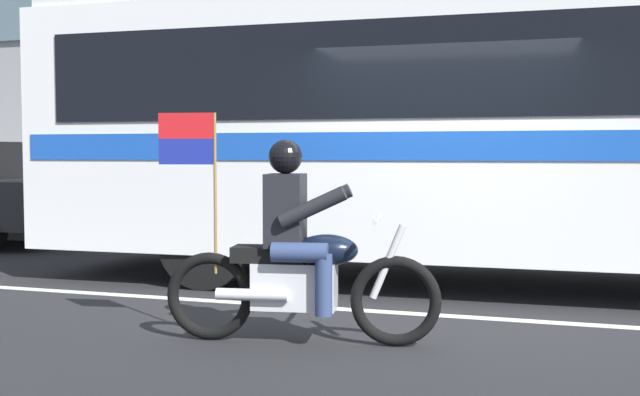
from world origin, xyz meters
TOP-DOWN VIEW (x-y plane):
  - ground_plane at (0.00, 0.00)m, footprint 60.00×60.00m
  - sidewalk_curb at (0.00, 5.10)m, footprint 28.00×3.80m
  - lane_center_stripe at (0.00, -0.60)m, footprint 26.60×0.14m
  - transit_bus at (1.03, 1.19)m, footprint 11.56×2.84m
  - motorcycle_with_rider at (-0.82, -1.92)m, footprint 2.17×0.72m

SIDE VIEW (x-z plane):
  - ground_plane at x=0.00m, z-range 0.00..0.00m
  - lane_center_stripe at x=0.00m, z-range 0.00..0.01m
  - sidewalk_curb at x=0.00m, z-range 0.00..0.15m
  - motorcycle_with_rider at x=-0.82m, z-range -0.22..1.55m
  - transit_bus at x=1.03m, z-range 0.27..3.49m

